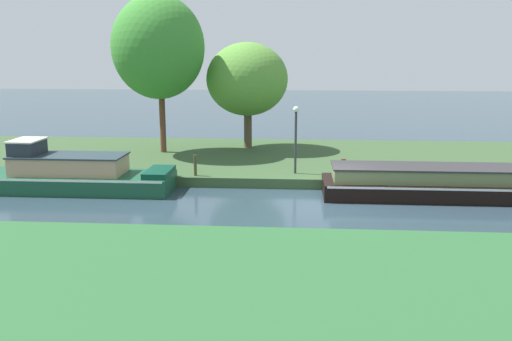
{
  "coord_description": "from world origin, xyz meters",
  "views": [
    {
      "loc": [
        -1.04,
        -18.58,
        5.19
      ],
      "look_at": [
        -2.51,
        1.2,
        0.9
      ],
      "focal_mm": 38.11,
      "sensor_mm": 36.0,
      "label": 1
    }
  ],
  "objects": [
    {
      "name": "willow_tree_centre",
      "position": [
        -3.53,
        8.82,
        3.9
      ],
      "size": [
        4.08,
        4.24,
        5.34
      ],
      "color": "brown",
      "rests_on": "riverbank_far"
    },
    {
      "name": "forest_narrowboat",
      "position": [
        -9.55,
        1.2,
        0.62
      ],
      "size": [
        7.42,
        2.2,
        1.98
      ],
      "color": "#194E32",
      "rests_on": "ground_plane"
    },
    {
      "name": "riverbank_far",
      "position": [
        0.0,
        7.0,
        0.2
      ],
      "size": [
        72.0,
        10.0,
        0.4
      ],
      "primitive_type": "cube",
      "color": "#34502D",
      "rests_on": "ground_plane"
    },
    {
      "name": "lamp_post",
      "position": [
        -1.05,
        3.09,
        2.13
      ],
      "size": [
        0.24,
        0.24,
        2.73
      ],
      "color": "#333338",
      "rests_on": "riverbank_far"
    },
    {
      "name": "mooring_post_near",
      "position": [
        -5.03,
        2.36,
        0.82
      ],
      "size": [
        0.12,
        0.12,
        0.85
      ],
      "primitive_type": "cylinder",
      "color": "#434127",
      "rests_on": "riverbank_far"
    },
    {
      "name": "willow_tree_left",
      "position": [
        -7.58,
        7.22,
        5.46
      ],
      "size": [
        4.35,
        4.63,
        7.51
      ],
      "color": "brown",
      "rests_on": "riverbank_far"
    },
    {
      "name": "mooring_post_far",
      "position": [
        0.81,
        2.36,
        0.79
      ],
      "size": [
        0.2,
        0.2,
        0.78
      ],
      "primitive_type": "cylinder",
      "color": "brown",
      "rests_on": "riverbank_far"
    },
    {
      "name": "ground_plane",
      "position": [
        0.0,
        0.0,
        0.0
      ],
      "size": [
        120.0,
        120.0,
        0.0
      ],
      "primitive_type": "plane",
      "color": "#2A3C48"
    },
    {
      "name": "black_barge",
      "position": [
        4.25,
        1.2,
        0.51
      ],
      "size": [
        8.89,
        2.27,
        1.17
      ],
      "color": "black",
      "rests_on": "ground_plane"
    },
    {
      "name": "riverbank_near",
      "position": [
        0.0,
        -9.0,
        0.2
      ],
      "size": [
        72.0,
        10.0,
        0.4
      ],
      "primitive_type": "cube",
      "color": "#285A2F",
      "rests_on": "ground_plane"
    }
  ]
}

